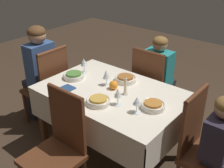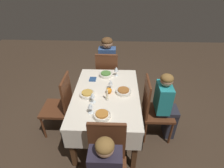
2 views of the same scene
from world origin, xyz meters
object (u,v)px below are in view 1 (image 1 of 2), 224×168
at_px(person_child_teal, 160,76).
at_px(wine_glass_west, 137,101).
at_px(orange_fruit, 114,85).
at_px(wine_glass_north, 118,94).
at_px(dining_table, 112,100).
at_px(candle_centerpiece, 125,87).
at_px(wine_glass_south, 106,75).
at_px(chair_east, 49,85).
at_px(chair_north, 58,145).
at_px(chair_south, 152,86).
at_px(bowl_south, 125,79).
at_px(chair_west, 203,146).
at_px(person_adult_denim, 38,69).
at_px(bowl_east, 74,75).
at_px(napkin_red_folded, 68,88).
at_px(bowl_north, 98,101).
at_px(wine_glass_east, 84,63).

bearing_deg(person_child_teal, wine_glass_west, 109.89).
bearing_deg(orange_fruit, wine_glass_north, 136.38).
xyz_separation_m(dining_table, person_child_teal, (-0.02, -0.82, -0.05)).
bearing_deg(wine_glass_north, person_child_teal, -80.49).
distance_m(dining_table, wine_glass_west, 0.45).
bearing_deg(candle_centerpiece, wine_glass_west, 144.48).
xyz_separation_m(dining_table, wine_glass_south, (0.12, -0.05, 0.20)).
bearing_deg(chair_east, chair_north, 54.70).
relative_size(chair_south, candle_centerpiece, 5.17).
bearing_deg(person_child_teal, bowl_south, 85.28).
distance_m(chair_east, wine_glass_south, 0.83).
bearing_deg(chair_north, bowl_south, 91.18).
relative_size(chair_west, person_child_teal, 0.91).
bearing_deg(chair_east, person_adult_denim, -90.00).
relative_size(chair_west, orange_fruit, 11.89).
distance_m(chair_east, bowl_east, 0.47).
xyz_separation_m(wine_glass_west, napkin_red_folded, (0.72, 0.07, -0.10)).
height_order(chair_west, bowl_north, chair_west).
height_order(chair_east, wine_glass_south, chair_east).
distance_m(wine_glass_south, bowl_north, 0.35).
height_order(bowl_north, wine_glass_north, wine_glass_north).
bearing_deg(chair_east, wine_glass_east, 113.56).
bearing_deg(chair_west, wine_glass_south, 90.21).
distance_m(wine_glass_east, wine_glass_south, 0.37).
distance_m(bowl_south, wine_glass_south, 0.22).
bearing_deg(wine_glass_south, person_child_teal, -100.32).
bearing_deg(bowl_south, bowl_east, 31.49).
distance_m(wine_glass_east, bowl_south, 0.47).
bearing_deg(bowl_south, orange_fruit, 93.22).
xyz_separation_m(dining_table, wine_glass_east, (0.48, -0.13, 0.21)).
distance_m(wine_glass_west, candle_centerpiece, 0.30).
bearing_deg(bowl_north, chair_south, -88.09).
relative_size(dining_table, napkin_red_folded, 10.75).
bearing_deg(dining_table, bowl_north, 102.39).
bearing_deg(bowl_east, wine_glass_east, -84.57).
xyz_separation_m(chair_north, person_adult_denim, (1.02, -0.61, 0.15)).
xyz_separation_m(chair_east, candle_centerpiece, (-1.00, -0.07, 0.28)).
xyz_separation_m(wine_glass_south, orange_fruit, (-0.10, 0.02, -0.07)).
bearing_deg(chair_north, wine_glass_east, 120.99).
height_order(person_child_teal, bowl_east, person_child_teal).
distance_m(chair_north, bowl_north, 0.48).
xyz_separation_m(dining_table, bowl_east, (0.46, 0.03, 0.13)).
bearing_deg(bowl_east, chair_north, 126.23).
height_order(chair_west, bowl_south, chair_west).
distance_m(dining_table, bowl_east, 0.48).
bearing_deg(wine_glass_north, wine_glass_east, -22.97).
height_order(chair_south, orange_fruit, chair_south).
xyz_separation_m(chair_south, orange_fruit, (0.04, 0.62, 0.25)).
xyz_separation_m(candle_centerpiece, orange_fruit, (0.15, -0.02, -0.03)).
xyz_separation_m(wine_glass_east, wine_glass_south, (-0.36, 0.07, -0.00)).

